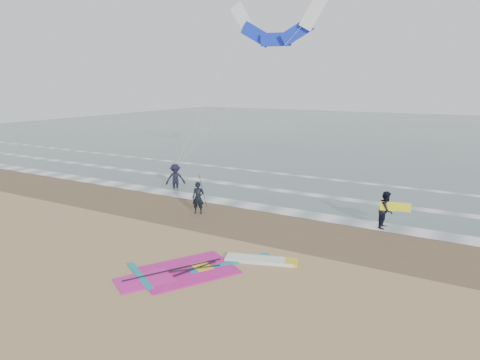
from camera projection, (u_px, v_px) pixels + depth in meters
The scene contains 11 objects.
ground at pixel (193, 273), 14.69m from camera, with size 120.00×120.00×0.00m, color tan.
sea_water at pixel (412, 134), 55.31m from camera, with size 120.00×80.00×0.02m, color #47605E.
wet_sand_band at pixel (270, 224), 19.77m from camera, with size 120.00×5.00×0.01m, color brown.
foam_waterline at pixel (305, 201), 23.52m from camera, with size 120.00×9.15×0.02m.
windsurf_rig at pixel (208, 268), 15.03m from camera, with size 5.45×5.16×0.13m.
person_standing at pixel (198, 198), 21.27m from camera, with size 0.59×0.39×1.62m, color black.
person_walking at pixel (386, 210), 19.13m from camera, with size 0.83×0.64×1.70m, color black.
person_wading at pixel (175, 174), 26.26m from camera, with size 1.23×0.71×1.91m, color black.
held_pole at pixel (203, 191), 21.04m from camera, with size 0.17×0.86×1.82m.
carried_kiteboard at pixel (395, 207), 18.80m from camera, with size 1.30×0.51×0.39m.
surf_kite at pixel (276, 28), 25.81m from camera, with size 7.75×4.70×10.05m.
Camera 1 is at (8.17, -11.01, 6.40)m, focal length 32.00 mm.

